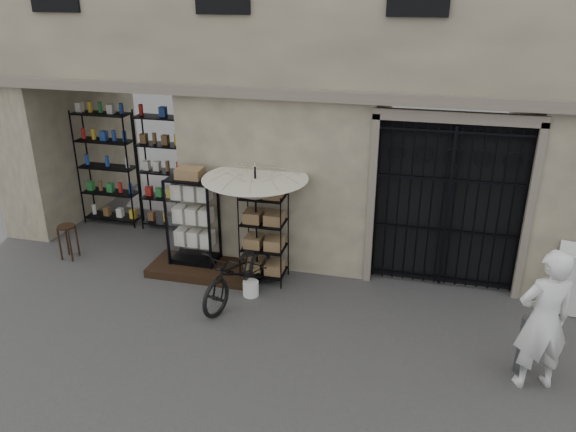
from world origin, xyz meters
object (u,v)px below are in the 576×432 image
(wire_rack, at_px, (264,237))
(steel_bollard, at_px, (524,345))
(easel_sign, at_px, (573,283))
(market_umbrella, at_px, (255,183))
(display_cabinet, at_px, (193,225))
(white_bucket, at_px, (251,288))
(bicycle, at_px, (240,299))
(shopkeeper, at_px, (530,384))
(wooden_stool, at_px, (68,241))

(wire_rack, distance_m, steel_bollard, 4.43)
(wire_rack, bearing_deg, easel_sign, 17.53)
(market_umbrella, bearing_deg, display_cabinet, 172.58)
(white_bucket, xyz_separation_m, easel_sign, (5.09, 0.65, 0.45))
(bicycle, xyz_separation_m, easel_sign, (5.23, 0.80, 0.58))
(wire_rack, distance_m, shopkeeper, 4.69)
(market_umbrella, distance_m, easel_sign, 5.29)
(bicycle, xyz_separation_m, shopkeeper, (4.43, -1.13, 0.00))
(display_cabinet, bearing_deg, bicycle, -25.08)
(display_cabinet, bearing_deg, steel_bollard, -6.26)
(bicycle, distance_m, steel_bollard, 4.42)
(market_umbrella, relative_size, white_bucket, 9.40)
(wooden_stool, bearing_deg, easel_sign, 0.99)
(steel_bollard, height_order, shopkeeper, steel_bollard)
(wooden_stool, bearing_deg, bicycle, -10.03)
(market_umbrella, bearing_deg, shopkeeper, -22.80)
(display_cabinet, height_order, market_umbrella, market_umbrella)
(market_umbrella, xyz_separation_m, white_bucket, (0.05, -0.54, -1.70))
(steel_bollard, distance_m, easel_sign, 1.93)
(bicycle, bearing_deg, steel_bollard, 4.62)
(display_cabinet, distance_m, easel_sign, 6.39)
(bicycle, bearing_deg, wire_rack, 90.37)
(wire_rack, distance_m, wooden_stool, 3.90)
(bicycle, relative_size, shopkeeper, 0.97)
(wooden_stool, bearing_deg, steel_bollard, -10.91)
(market_umbrella, xyz_separation_m, steel_bollard, (4.22, -1.58, -1.40))
(display_cabinet, bearing_deg, wire_rack, 6.91)
(market_umbrella, distance_m, shopkeeper, 5.05)
(market_umbrella, height_order, wooden_stool, market_umbrella)
(market_umbrella, relative_size, bicycle, 1.33)
(easel_sign, bearing_deg, wooden_stool, -168.96)
(white_bucket, relative_size, wooden_stool, 0.40)
(display_cabinet, xyz_separation_m, bicycle, (1.15, -0.85, -0.88))
(display_cabinet, relative_size, white_bucket, 6.49)
(display_cabinet, distance_m, bicycle, 1.68)
(wooden_stool, bearing_deg, market_umbrella, 0.68)
(market_umbrella, height_order, steel_bollard, market_umbrella)
(bicycle, bearing_deg, market_umbrella, 98.67)
(white_bucket, bearing_deg, display_cabinet, 151.56)
(display_cabinet, xyz_separation_m, wooden_stool, (-2.50, -0.21, -0.52))
(white_bucket, xyz_separation_m, wooden_stool, (-3.79, 0.49, 0.23))
(wire_rack, relative_size, white_bucket, 6.25)
(wire_rack, relative_size, shopkeeper, 0.86)
(white_bucket, bearing_deg, easel_sign, 7.23)
(wire_rack, bearing_deg, bicycle, -89.01)
(wire_rack, height_order, white_bucket, wire_rack)
(white_bucket, relative_size, steel_bollard, 0.32)
(wooden_stool, xyz_separation_m, steel_bollard, (7.96, -1.54, 0.07))
(market_umbrella, distance_m, bicycle, 1.95)
(wooden_stool, bearing_deg, wire_rack, 1.46)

